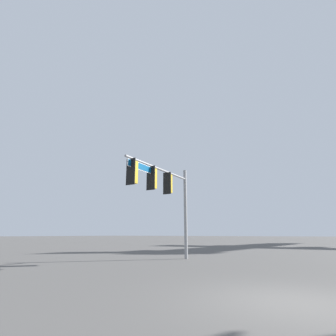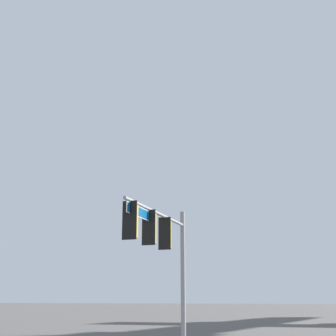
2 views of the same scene
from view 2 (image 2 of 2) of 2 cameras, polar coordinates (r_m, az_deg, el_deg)
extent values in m
cylinder|color=gray|center=(20.92, 1.84, -13.04)|extent=(0.21, 0.21, 5.67)
cylinder|color=gray|center=(18.23, -1.22, -5.57)|extent=(6.25, 0.47, 0.12)
cube|color=black|center=(18.82, -0.42, -7.96)|extent=(0.06, 0.52, 1.30)
cube|color=#B79314|center=(18.99, -0.22, -8.04)|extent=(0.38, 0.34, 1.10)
cylinder|color=#B79314|center=(19.08, -0.22, -6.22)|extent=(0.04, 0.04, 0.12)
cylinder|color=#340503|center=(19.23, -0.02, -7.14)|extent=(0.04, 0.22, 0.22)
cylinder|color=#392D05|center=(19.18, -0.02, -8.11)|extent=(0.04, 0.22, 0.22)
cylinder|color=green|center=(19.14, -0.02, -9.09)|extent=(0.04, 0.22, 0.22)
cube|color=black|center=(17.23, -2.37, -7.23)|extent=(0.06, 0.52, 1.30)
cube|color=#B79314|center=(17.40, -2.14, -7.32)|extent=(0.38, 0.34, 1.10)
cylinder|color=#B79314|center=(17.50, -2.12, -5.34)|extent=(0.04, 0.04, 0.12)
cylinder|color=#340503|center=(17.63, -1.89, -6.35)|extent=(0.04, 0.22, 0.22)
cylinder|color=#392D05|center=(17.58, -1.90, -7.41)|extent=(0.04, 0.22, 0.22)
cylinder|color=green|center=(17.54, -1.91, -8.47)|extent=(0.04, 0.22, 0.22)
cube|color=black|center=(15.66, -4.71, -6.33)|extent=(0.06, 0.52, 1.30)
cube|color=#B79314|center=(15.83, -4.43, -6.44)|extent=(0.38, 0.34, 1.10)
cylinder|color=#B79314|center=(15.94, -4.39, -4.28)|extent=(0.04, 0.04, 0.12)
cylinder|color=#340503|center=(16.07, -4.12, -5.39)|extent=(0.04, 0.22, 0.22)
cylinder|color=#392D05|center=(16.01, -4.14, -6.55)|extent=(0.04, 0.22, 0.22)
cylinder|color=green|center=(15.96, -4.17, -7.72)|extent=(0.04, 0.22, 0.22)
cube|color=#0A4C7F|center=(16.43, -3.58, -5.34)|extent=(2.02, 0.15, 0.32)
cube|color=white|center=(16.43, -3.58, -5.34)|extent=(2.07, 0.14, 0.38)
camera|label=1|loc=(4.70, 37.43, -17.14)|focal=28.00mm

